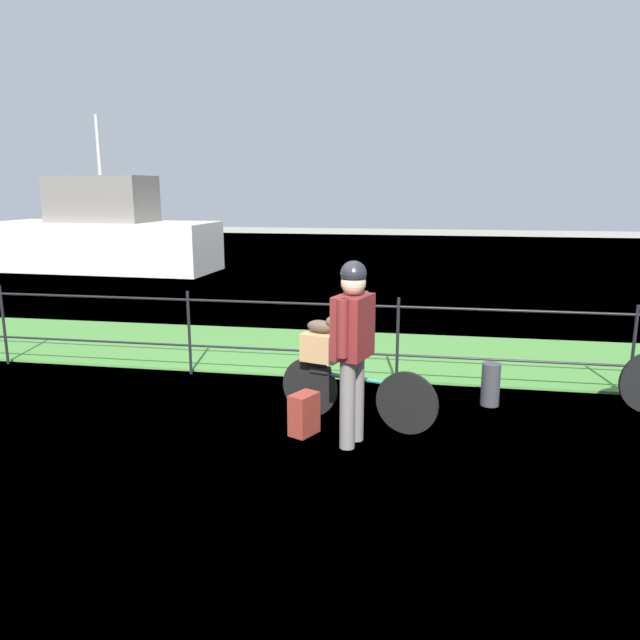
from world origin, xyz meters
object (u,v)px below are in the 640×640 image
(wooden_crate, at_px, (320,346))
(cyclist_person, at_px, (353,337))
(moored_boat_near, at_px, (105,236))
(bicycle_main, at_px, (354,392))
(terrier_dog, at_px, (323,326))
(backpack_on_paving, at_px, (304,414))
(mooring_bollard, at_px, (491,384))

(wooden_crate, bearing_deg, cyclist_person, -56.19)
(wooden_crate, bearing_deg, moored_boat_near, 128.23)
(moored_boat_near, bearing_deg, wooden_crate, -51.77)
(bicycle_main, distance_m, terrier_dog, 0.73)
(cyclist_person, bearing_deg, moored_boat_near, 128.00)
(bicycle_main, xyz_separation_m, moored_boat_near, (-8.25, 10.13, 0.65))
(backpack_on_paving, relative_size, mooring_bollard, 0.86)
(bicycle_main, relative_size, mooring_bollard, 3.42)
(terrier_dog, distance_m, backpack_on_paving, 0.89)
(bicycle_main, distance_m, moored_boat_near, 13.08)
(bicycle_main, relative_size, moored_boat_near, 0.25)
(bicycle_main, distance_m, wooden_crate, 0.57)
(wooden_crate, height_order, moored_boat_near, moored_boat_near)
(wooden_crate, bearing_deg, bicycle_main, -16.84)
(terrier_dog, bearing_deg, moored_boat_near, 128.29)
(backpack_on_paving, bearing_deg, terrier_dog, -166.36)
(moored_boat_near, bearing_deg, bicycle_main, -50.82)
(wooden_crate, distance_m, terrier_dog, 0.22)
(cyclist_person, distance_m, moored_boat_near, 13.46)
(bicycle_main, height_order, moored_boat_near, moored_boat_near)
(bicycle_main, xyz_separation_m, cyclist_person, (0.03, -0.48, 0.68))
(mooring_bollard, bearing_deg, cyclist_person, -136.87)
(moored_boat_near, bearing_deg, terrier_dog, -51.71)
(backpack_on_paving, bearing_deg, bicycle_main, 154.27)
(cyclist_person, relative_size, backpack_on_paving, 4.21)
(backpack_on_paving, xyz_separation_m, moored_boat_near, (-7.81, 10.47, 0.77))
(terrier_dog, relative_size, backpack_on_paving, 0.81)
(terrier_dog, bearing_deg, bicycle_main, -16.84)
(bicycle_main, xyz_separation_m, terrier_dog, (-0.34, 0.10, 0.64))
(terrier_dog, distance_m, mooring_bollard, 1.98)
(wooden_crate, bearing_deg, backpack_on_paving, -99.77)
(cyclist_person, relative_size, mooring_bollard, 3.62)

